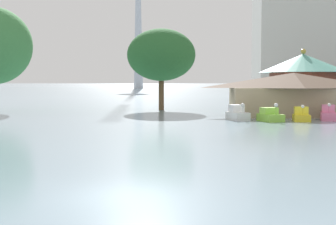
# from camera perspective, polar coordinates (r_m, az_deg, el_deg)

# --- Properties ---
(ground_plane) EXTENTS (2000.00, 2000.00, 0.00)m
(ground_plane) POSITION_cam_1_polar(r_m,az_deg,el_deg) (16.11, -5.12, -9.76)
(ground_plane) COLOR gray
(pedal_boat_white) EXTENTS (2.21, 2.95, 1.70)m
(pedal_boat_white) POSITION_cam_1_polar(r_m,az_deg,el_deg) (47.37, 8.20, -0.17)
(pedal_boat_white) COLOR white
(pedal_boat_white) RESTS_ON ground
(pedal_boat_lime) EXTENTS (2.39, 2.87, 1.77)m
(pedal_boat_lime) POSITION_cam_1_polar(r_m,az_deg,el_deg) (46.40, 11.97, -0.38)
(pedal_boat_lime) COLOR #8CCC3F
(pedal_boat_lime) RESTS_ON ground
(pedal_boat_yellow) EXTENTS (1.79, 2.66, 1.60)m
(pedal_boat_yellow) POSITION_cam_1_polar(r_m,az_deg,el_deg) (47.38, 15.45, -0.34)
(pedal_boat_yellow) COLOR yellow
(pedal_boat_yellow) RESTS_ON ground
(pedal_boat_pink) EXTENTS (2.04, 3.16, 1.71)m
(pedal_boat_pink) POSITION_cam_1_polar(r_m,az_deg,el_deg) (49.38, 18.38, -0.18)
(pedal_boat_pink) COLOR pink
(pedal_boat_pink) RESTS_ON ground
(boathouse) EXTENTS (14.21, 7.08, 4.69)m
(boathouse) POSITION_cam_1_polar(r_m,az_deg,el_deg) (53.76, 14.58, 2.19)
(boathouse) COLOR tan
(boathouse) RESTS_ON ground
(green_roof_pavilion) EXTENTS (11.94, 11.94, 8.17)m
(green_roof_pavilion) POSITION_cam_1_polar(r_m,az_deg,el_deg) (68.13, 15.64, 3.97)
(green_roof_pavilion) COLOR brown
(green_roof_pavilion) RESTS_ON ground
(shoreline_tree_mid) EXTENTS (8.95, 8.95, 10.64)m
(shoreline_tree_mid) POSITION_cam_1_polar(r_m,az_deg,el_deg) (63.59, -0.80, 6.80)
(shoreline_tree_mid) COLOR brown
(shoreline_tree_mid) RESTS_ON ground
(background_building_block) EXTENTS (27.11, 13.15, 24.82)m
(background_building_block) POSITION_cam_1_polar(r_m,az_deg,el_deg) (107.26, 17.46, 8.15)
(background_building_block) COLOR beige
(background_building_block) RESTS_ON ground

